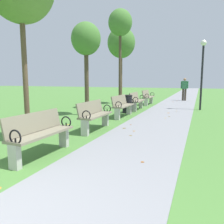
{
  "coord_description": "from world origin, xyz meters",
  "views": [
    {
      "loc": [
        2.5,
        -1.3,
        1.58
      ],
      "look_at": [
        -0.05,
        5.3,
        0.55
      ],
      "focal_mm": 36.66,
      "sensor_mm": 36.0,
      "label": 1
    }
  ],
  "objects_px": {
    "pedestrian_walking": "(184,88)",
    "lamp_post": "(202,64)",
    "park_bench_6": "(148,97)",
    "park_bench_3": "(94,115)",
    "park_bench_5": "(137,101)",
    "park_bench_2": "(40,133)",
    "park_bench_4": "(122,105)",
    "trash_bin": "(127,104)",
    "tree_5": "(121,43)",
    "tree_3": "(86,41)",
    "tree_4": "(120,24)"
  },
  "relations": [
    {
      "from": "park_bench_5",
      "to": "tree_5",
      "type": "bearing_deg",
      "value": 124.11
    },
    {
      "from": "park_bench_3",
      "to": "park_bench_6",
      "type": "height_order",
      "value": "same"
    },
    {
      "from": "tree_3",
      "to": "trash_bin",
      "type": "bearing_deg",
      "value": 41.06
    },
    {
      "from": "park_bench_2",
      "to": "tree_3",
      "type": "distance_m",
      "value": 6.04
    },
    {
      "from": "park_bench_2",
      "to": "tree_4",
      "type": "relative_size",
      "value": 0.32
    },
    {
      "from": "park_bench_2",
      "to": "park_bench_3",
      "type": "height_order",
      "value": "same"
    },
    {
      "from": "park_bench_2",
      "to": "park_bench_5",
      "type": "distance_m",
      "value": 7.58
    },
    {
      "from": "park_bench_3",
      "to": "lamp_post",
      "type": "xyz_separation_m",
      "value": [
        3.03,
        6.2,
        1.82
      ]
    },
    {
      "from": "pedestrian_walking",
      "to": "tree_5",
      "type": "bearing_deg",
      "value": -136.02
    },
    {
      "from": "tree_5",
      "to": "trash_bin",
      "type": "relative_size",
      "value": 5.65
    },
    {
      "from": "park_bench_2",
      "to": "park_bench_5",
      "type": "relative_size",
      "value": 1.0
    },
    {
      "from": "park_bench_6",
      "to": "tree_5",
      "type": "distance_m",
      "value": 3.71
    },
    {
      "from": "park_bench_2",
      "to": "park_bench_6",
      "type": "height_order",
      "value": "same"
    },
    {
      "from": "tree_5",
      "to": "park_bench_4",
      "type": "bearing_deg",
      "value": -70.5
    },
    {
      "from": "tree_5",
      "to": "trash_bin",
      "type": "xyz_separation_m",
      "value": [
        1.57,
        -3.7,
        -3.35
      ]
    },
    {
      "from": "park_bench_6",
      "to": "tree_3",
      "type": "height_order",
      "value": "tree_3"
    },
    {
      "from": "park_bench_4",
      "to": "park_bench_6",
      "type": "distance_m",
      "value": 4.94
    },
    {
      "from": "park_bench_3",
      "to": "park_bench_6",
      "type": "xyz_separation_m",
      "value": [
        -0.0,
        7.63,
        0.0
      ]
    },
    {
      "from": "park_bench_4",
      "to": "tree_3",
      "type": "height_order",
      "value": "tree_3"
    },
    {
      "from": "tree_3",
      "to": "tree_5",
      "type": "relative_size",
      "value": 0.83
    },
    {
      "from": "park_bench_3",
      "to": "pedestrian_walking",
      "type": "height_order",
      "value": "pedestrian_walking"
    },
    {
      "from": "park_bench_3",
      "to": "tree_4",
      "type": "bearing_deg",
      "value": 100.7
    },
    {
      "from": "tree_4",
      "to": "park_bench_4",
      "type": "bearing_deg",
      "value": -68.63
    },
    {
      "from": "park_bench_2",
      "to": "park_bench_3",
      "type": "xyz_separation_m",
      "value": [
        -0.0,
        2.57,
        0.0
      ]
    },
    {
      "from": "park_bench_4",
      "to": "trash_bin",
      "type": "height_order",
      "value": "park_bench_4"
    },
    {
      "from": "trash_bin",
      "to": "park_bench_4",
      "type": "bearing_deg",
      "value": -82.79
    },
    {
      "from": "tree_5",
      "to": "pedestrian_walking",
      "type": "height_order",
      "value": "tree_5"
    },
    {
      "from": "pedestrian_walking",
      "to": "lamp_post",
      "type": "relative_size",
      "value": 0.47
    },
    {
      "from": "park_bench_6",
      "to": "park_bench_3",
      "type": "bearing_deg",
      "value": -90.0
    },
    {
      "from": "park_bench_4",
      "to": "park_bench_6",
      "type": "bearing_deg",
      "value": 90.0
    },
    {
      "from": "tree_3",
      "to": "trash_bin",
      "type": "distance_m",
      "value": 3.36
    },
    {
      "from": "tree_4",
      "to": "trash_bin",
      "type": "height_order",
      "value": "tree_4"
    },
    {
      "from": "lamp_post",
      "to": "trash_bin",
      "type": "bearing_deg",
      "value": -143.62
    },
    {
      "from": "park_bench_3",
      "to": "tree_5",
      "type": "xyz_separation_m",
      "value": [
        -1.72,
        7.56,
        3.29
      ]
    },
    {
      "from": "park_bench_3",
      "to": "tree_5",
      "type": "height_order",
      "value": "tree_5"
    },
    {
      "from": "park_bench_6",
      "to": "tree_3",
      "type": "bearing_deg",
      "value": -107.59
    },
    {
      "from": "tree_4",
      "to": "tree_5",
      "type": "bearing_deg",
      "value": 107.45
    },
    {
      "from": "tree_3",
      "to": "park_bench_2",
      "type": "bearing_deg",
      "value": -72.81
    },
    {
      "from": "park_bench_3",
      "to": "park_bench_6",
      "type": "distance_m",
      "value": 7.63
    },
    {
      "from": "trash_bin",
      "to": "park_bench_2",
      "type": "bearing_deg",
      "value": -88.69
    },
    {
      "from": "park_bench_3",
      "to": "park_bench_4",
      "type": "relative_size",
      "value": 1.0
    },
    {
      "from": "park_bench_5",
      "to": "pedestrian_walking",
      "type": "relative_size",
      "value": 1.0
    },
    {
      "from": "park_bench_5",
      "to": "tree_5",
      "type": "height_order",
      "value": "tree_5"
    },
    {
      "from": "park_bench_2",
      "to": "park_bench_6",
      "type": "xyz_separation_m",
      "value": [
        -0.0,
        10.2,
        0.0
      ]
    },
    {
      "from": "park_bench_3",
      "to": "tree_5",
      "type": "relative_size",
      "value": 0.34
    },
    {
      "from": "trash_bin",
      "to": "lamp_post",
      "type": "relative_size",
      "value": 0.24
    },
    {
      "from": "park_bench_3",
      "to": "trash_bin",
      "type": "relative_size",
      "value": 1.91
    },
    {
      "from": "pedestrian_walking",
      "to": "trash_bin",
      "type": "distance_m",
      "value": 7.52
    },
    {
      "from": "tree_4",
      "to": "tree_3",
      "type": "bearing_deg",
      "value": -103.17
    },
    {
      "from": "park_bench_5",
      "to": "park_bench_6",
      "type": "xyz_separation_m",
      "value": [
        -0.0,
        2.62,
        0.0
      ]
    }
  ]
}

